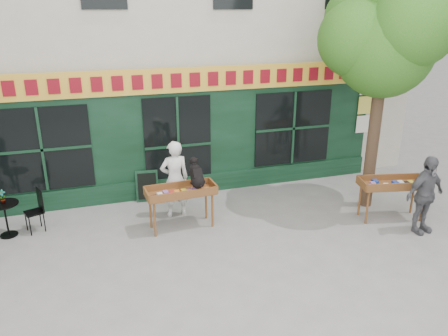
{
  "coord_description": "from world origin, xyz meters",
  "views": [
    {
      "loc": [
        -2.09,
        -8.12,
        4.62
      ],
      "look_at": [
        0.64,
        0.5,
        1.31
      ],
      "focal_mm": 35.0,
      "sensor_mm": 36.0,
      "label": 1
    }
  ],
  "objects": [
    {
      "name": "bistro_chair_right",
      "position": [
        -3.37,
        1.34,
        0.56
      ],
      "size": [
        0.47,
        0.47,
        0.95
      ],
      "rotation": [
        0.0,
        0.0,
        -1.21
      ],
      "color": "black",
      "rests_on": "ground"
    },
    {
      "name": "woman",
      "position": [
        -0.34,
        1.16,
        0.91
      ],
      "size": [
        0.69,
        0.48,
        1.83
      ],
      "primitive_type": "imported",
      "rotation": [
        0.0,
        0.0,
        3.2
      ],
      "color": "white",
      "rests_on": "ground"
    },
    {
      "name": "man_right",
      "position": [
        4.6,
        -1.26,
        0.87
      ],
      "size": [
        1.07,
        0.56,
        1.74
      ],
      "primitive_type": "imported",
      "rotation": [
        0.0,
        0.0,
        0.14
      ],
      "color": "#535357",
      "rests_on": "ground"
    },
    {
      "name": "chalkboard",
      "position": [
        -0.86,
        2.19,
        0.4
      ],
      "size": [
        0.58,
        0.26,
        0.79
      ],
      "rotation": [
        0.0,
        0.0,
        -0.12
      ],
      "color": "black",
      "rests_on": "ground"
    },
    {
      "name": "dog",
      "position": [
        0.01,
        0.46,
        1.29
      ],
      "size": [
        0.37,
        0.62,
        0.6
      ],
      "primitive_type": null,
      "rotation": [
        0.0,
        0.0,
        0.06
      ],
      "color": "black",
      "rests_on": "book_cart_center"
    },
    {
      "name": "bistro_table",
      "position": [
        -4.0,
        1.26,
        0.54
      ],
      "size": [
        0.6,
        0.6,
        0.76
      ],
      "color": "black",
      "rests_on": "ground"
    },
    {
      "name": "potted_plant",
      "position": [
        -4.0,
        1.26,
        0.92
      ],
      "size": [
        0.18,
        0.13,
        0.3
      ],
      "primitive_type": "imported",
      "rotation": [
        0.0,
        0.0,
        -0.17
      ],
      "color": "gray",
      "rests_on": "bistro_table"
    },
    {
      "name": "book_cart_right",
      "position": [
        4.38,
        -0.51,
        0.82
      ],
      "size": [
        1.6,
        0.92,
        0.99
      ],
      "rotation": [
        0.0,
        0.0,
        -0.21
      ],
      "color": "brown",
      "rests_on": "ground"
    },
    {
      "name": "street_tree",
      "position": [
        4.34,
        0.36,
        4.11
      ],
      "size": [
        3.05,
        2.9,
        5.6
      ],
      "color": "#382619",
      "rests_on": "ground"
    },
    {
      "name": "book_cart_center",
      "position": [
        -0.34,
        0.51,
        0.82
      ],
      "size": [
        1.53,
        0.71,
        0.99
      ],
      "rotation": [
        0.0,
        0.0,
        0.06
      ],
      "color": "brown",
      "rests_on": "ground"
    },
    {
      "name": "ground",
      "position": [
        0.0,
        0.0,
        0.0
      ],
      "size": [
        80.0,
        80.0,
        0.0
      ],
      "primitive_type": "plane",
      "color": "slate",
      "rests_on": "ground"
    }
  ]
}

